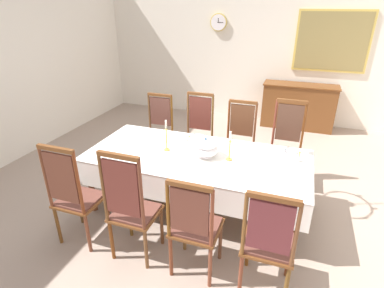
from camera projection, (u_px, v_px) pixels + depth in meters
ground at (201, 200)px, 4.10m from camera, size 6.48×6.82×0.04m
back_wall at (253, 45)px, 6.38m from camera, size 6.48×0.08×3.16m
dining_table at (197, 160)px, 3.65m from camera, size 2.58×1.17×0.74m
tablecloth at (197, 160)px, 3.65m from camera, size 2.60×1.19×0.32m
chair_south_a at (74, 194)px, 3.13m from camera, size 0.44×0.42×1.19m
chair_north_a at (158, 129)px, 4.84m from camera, size 0.44×0.42×1.10m
chair_south_b at (131, 206)px, 2.92m from camera, size 0.44×0.42×1.23m
chair_north_b at (197, 132)px, 4.63m from camera, size 0.44×0.42×1.18m
chair_south_c at (194, 225)px, 2.76m from camera, size 0.44×0.42×1.07m
chair_north_c at (239, 139)px, 4.44m from camera, size 0.44×0.42×1.12m
chair_south_d at (269, 241)px, 2.55m from camera, size 0.44×0.42×1.10m
chair_north_d at (286, 144)px, 4.24m from camera, size 0.44×0.42×1.20m
soup_tureen at (205, 147)px, 3.54m from camera, size 0.30×0.30×0.24m
candlestick_west at (166, 138)px, 3.67m from camera, size 0.07×0.07×0.39m
candlestick_east at (230, 149)px, 3.44m from camera, size 0.07×0.07×0.35m
bowl_near_left at (198, 138)px, 4.02m from camera, size 0.20×0.20×0.04m
bowl_near_right at (291, 152)px, 3.66m from camera, size 0.14×0.14×0.03m
spoon_primary at (189, 137)px, 4.09m from camera, size 0.04×0.18×0.01m
spoon_secondary at (300, 153)px, 3.65m from camera, size 0.03×0.18×0.01m
sideboard at (298, 106)px, 6.26m from camera, size 1.44×0.48×0.90m
mounted_clock at (219, 22)px, 6.37m from camera, size 0.35×0.06×0.35m
framed_painting at (332, 41)px, 5.82m from camera, size 1.34×0.05×1.13m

